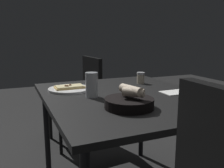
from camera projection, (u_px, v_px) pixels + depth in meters
name	position (u px, v px, depth m)	size (l,w,h in m)	color
dining_table	(125.00, 104.00, 1.46)	(0.93, 1.11, 0.71)	black
pizza_plate	(70.00, 88.00, 1.57)	(0.27, 0.27, 0.04)	white
bread_basket	(130.00, 102.00, 1.17)	(0.24, 0.24, 0.11)	black
beer_glass	(92.00, 86.00, 1.38)	(0.07, 0.07, 0.14)	silver
pepper_shaker	(141.00, 78.00, 1.78)	(0.06, 0.06, 0.08)	#BFB299
napkin	(175.00, 92.00, 1.50)	(0.16, 0.12, 0.00)	white
chair_far	(81.00, 94.00, 2.40)	(0.47, 0.47, 0.85)	#2C2C2C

